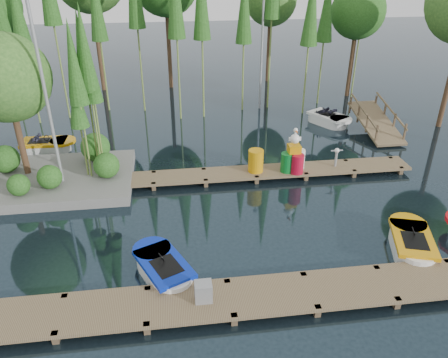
{
  "coord_description": "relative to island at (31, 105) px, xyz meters",
  "views": [
    {
      "loc": [
        -1.3,
        -12.96,
        8.36
      ],
      "look_at": [
        0.5,
        0.5,
        1.1
      ],
      "focal_mm": 35.0,
      "sensor_mm": 36.0,
      "label": 1
    }
  ],
  "objects": [
    {
      "name": "lamp_rear",
      "position": [
        10.3,
        7.71,
        1.08
      ],
      "size": [
        0.3,
        0.3,
        7.25
      ],
      "color": "gray",
      "rests_on": "ground"
    },
    {
      "name": "utility_cabinet",
      "position": [
        5.6,
        -7.79,
        -2.61
      ],
      "size": [
        0.44,
        0.38,
        0.54
      ],
      "primitive_type": "cube",
      "color": "gray",
      "rests_on": "near_dock"
    },
    {
      "name": "boat_yellow_near",
      "position": [
        12.19,
        -6.17,
        -2.94
      ],
      "size": [
        1.87,
        2.78,
        0.86
      ],
      "rotation": [
        0.0,
        0.0,
        -0.22
      ],
      "color": "white",
      "rests_on": "ground"
    },
    {
      "name": "yellow_barrel",
      "position": [
        8.35,
        -0.79,
        -2.42
      ],
      "size": [
        0.61,
        0.61,
        0.92
      ],
      "primitive_type": "cylinder",
      "color": "orange",
      "rests_on": "far_dock"
    },
    {
      "name": "ground_plane",
      "position": [
        6.3,
        -3.29,
        -3.18
      ],
      "size": [
        90.0,
        90.0,
        0.0
      ],
      "primitive_type": "plane",
      "color": "#1D2C36"
    },
    {
      "name": "near_dock",
      "position": [
        6.3,
        -7.79,
        -2.95
      ],
      "size": [
        18.0,
        1.5,
        0.5
      ],
      "color": "brown",
      "rests_on": "ground"
    },
    {
      "name": "far_dock",
      "position": [
        7.3,
        -0.79,
        -2.95
      ],
      "size": [
        15.0,
        1.2,
        0.5
      ],
      "color": "brown",
      "rests_on": "ground"
    },
    {
      "name": "boat_yellow_far",
      "position": [
        -0.67,
        3.03,
        -2.91
      ],
      "size": [
        2.57,
        1.21,
        1.27
      ],
      "rotation": [
        0.0,
        0.0,
        -0.37
      ],
      "color": "white",
      "rests_on": "ground"
    },
    {
      "name": "ramp",
      "position": [
        15.3,
        3.21,
        -2.6
      ],
      "size": [
        1.5,
        3.94,
        1.49
      ],
      "color": "brown",
      "rests_on": "ground"
    },
    {
      "name": "boat_white_far",
      "position": [
        13.38,
        4.69,
        -2.91
      ],
      "size": [
        2.32,
        2.78,
        1.21
      ],
      "rotation": [
        0.0,
        0.0,
        -0.32
      ],
      "color": "white",
      "rests_on": "ground"
    },
    {
      "name": "lamp_island",
      "position": [
        0.8,
        -0.79,
        1.08
      ],
      "size": [
        0.3,
        0.3,
        7.25
      ],
      "color": "gray",
      "rests_on": "ground"
    },
    {
      "name": "boat_blue",
      "position": [
        4.58,
        -6.38,
        -2.94
      ],
      "size": [
        2.06,
        2.73,
        0.84
      ],
      "rotation": [
        0.0,
        0.0,
        0.43
      ],
      "color": "white",
      "rests_on": "ground"
    },
    {
      "name": "island",
      "position": [
        0.0,
        0.0,
        0.0
      ],
      "size": [
        6.2,
        4.2,
        6.75
      ],
      "color": "slate",
      "rests_on": "ground"
    },
    {
      "name": "drum_cluster",
      "position": [
        9.9,
        -0.94,
        -2.35
      ],
      "size": [
        1.06,
        0.97,
        1.82
      ],
      "color": "#0B6623",
      "rests_on": "far_dock"
    },
    {
      "name": "seagull_post",
      "position": [
        11.72,
        -0.79,
        -2.34
      ],
      "size": [
        0.51,
        0.27,
        0.81
      ],
      "color": "gray",
      "rests_on": "far_dock"
    }
  ]
}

